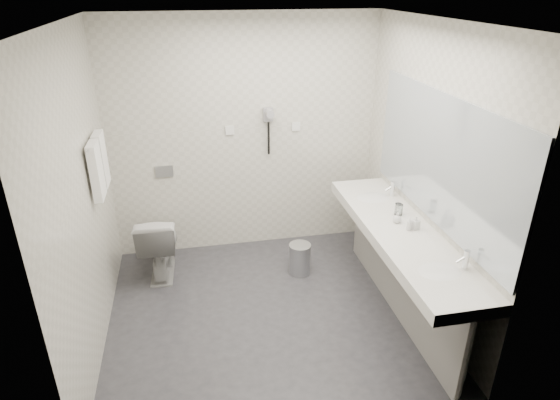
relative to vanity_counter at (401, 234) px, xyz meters
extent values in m
plane|color=#2E2E33|center=(-1.12, 0.20, -0.80)|extent=(2.80, 2.80, 0.00)
plane|color=silver|center=(-1.12, 0.20, 1.70)|extent=(2.80, 2.80, 0.00)
plane|color=beige|center=(-1.12, 1.50, 0.45)|extent=(2.80, 0.00, 2.80)
plane|color=beige|center=(-1.12, -1.10, 0.45)|extent=(2.80, 0.00, 2.80)
plane|color=beige|center=(-2.52, 0.20, 0.45)|extent=(0.00, 2.60, 2.60)
plane|color=beige|center=(0.27, 0.20, 0.45)|extent=(0.00, 2.60, 2.60)
cube|color=silver|center=(0.00, 0.00, 0.00)|extent=(0.55, 2.20, 0.10)
cube|color=gray|center=(0.02, 0.00, -0.42)|extent=(0.03, 2.15, 0.75)
cylinder|color=silver|center=(0.05, -1.04, -0.42)|extent=(0.06, 0.06, 0.75)
cylinder|color=silver|center=(0.05, 1.04, -0.42)|extent=(0.06, 0.06, 0.75)
cube|color=#B2BCC6|center=(0.26, 0.00, 0.65)|extent=(0.02, 2.20, 1.05)
ellipsoid|color=silver|center=(0.00, -0.65, 0.04)|extent=(0.40, 0.31, 0.05)
ellipsoid|color=silver|center=(0.00, 0.65, 0.04)|extent=(0.40, 0.31, 0.05)
cylinder|color=silver|center=(0.19, -0.65, 0.12)|extent=(0.04, 0.04, 0.15)
cylinder|color=silver|center=(0.19, 0.65, 0.12)|extent=(0.04, 0.04, 0.15)
imported|color=silver|center=(0.11, -0.02, 0.11)|extent=(0.07, 0.07, 0.12)
imported|color=silver|center=(0.01, 0.12, 0.10)|extent=(0.09, 0.09, 0.09)
imported|color=silver|center=(0.05, -0.03, 0.11)|extent=(0.06, 0.06, 0.11)
cylinder|color=silver|center=(0.09, 0.25, 0.10)|extent=(0.07, 0.07, 0.10)
cylinder|color=silver|center=(0.08, 0.26, 0.10)|extent=(0.07, 0.07, 0.11)
imported|color=silver|center=(-2.08, 1.06, -0.46)|extent=(0.42, 0.70, 0.69)
cube|color=#B2B5BA|center=(-1.98, 1.49, 0.15)|extent=(0.18, 0.02, 0.12)
cylinder|color=#B2B5BA|center=(-0.68, 0.78, -0.64)|extent=(0.22, 0.22, 0.31)
cylinder|color=#B2B5BA|center=(-0.68, 0.78, -0.48)|extent=(0.22, 0.22, 0.02)
cylinder|color=silver|center=(-2.47, 0.75, 0.75)|extent=(0.02, 0.62, 0.02)
cube|color=white|center=(-2.46, 0.61, 0.53)|extent=(0.07, 0.24, 0.48)
cube|color=white|center=(-2.46, 0.89, 0.53)|extent=(0.07, 0.24, 0.48)
cube|color=#939197|center=(-0.88, 1.47, 0.70)|extent=(0.10, 0.04, 0.14)
cylinder|color=#939197|center=(-0.88, 1.40, 0.73)|extent=(0.08, 0.14, 0.08)
cylinder|color=black|center=(-0.88, 1.46, 0.45)|extent=(0.02, 0.02, 0.35)
cube|color=silver|center=(-1.27, 1.49, 0.55)|extent=(0.09, 0.02, 0.09)
cube|color=silver|center=(-0.57, 1.49, 0.55)|extent=(0.09, 0.02, 0.09)
camera|label=1|loc=(-1.69, -3.24, 1.96)|focal=30.37mm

